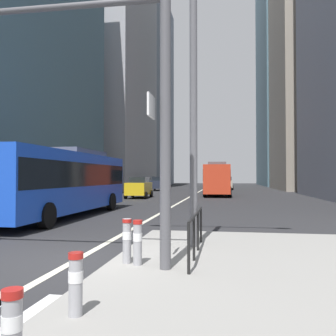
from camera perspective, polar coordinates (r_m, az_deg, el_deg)
ground_plane at (r=28.32m, az=2.12°, el=-5.36°), size 160.00×160.00×0.00m
lane_centre_line at (r=38.25m, az=3.98°, el=-4.32°), size 0.20×80.00×0.01m
office_tower_left_mid at (r=62.04m, az=-10.30°, el=19.29°), size 13.52×20.96×47.68m
office_tower_left_far at (r=87.09m, az=-4.06°, el=12.08°), size 11.32×24.83×44.44m
office_tower_right_mid at (r=62.10m, az=22.39°, el=18.21°), size 11.82×18.24×45.36m
office_tower_right_far at (r=85.96m, az=18.50°, el=14.30°), size 11.78×25.25×50.16m
city_bus_blue_oncoming at (r=18.26m, az=-16.31°, el=-1.75°), size 2.73×11.80×3.40m
city_bus_red_receding at (r=38.17m, az=7.89°, el=-1.56°), size 2.76×10.56×3.40m
car_oncoming_mid at (r=33.19m, az=-4.62°, el=-3.07°), size 2.15×4.17×1.94m
car_receding_near at (r=49.00m, az=8.77°, el=-2.50°), size 2.12×4.42×1.94m
car_receding_far at (r=55.00m, az=9.26°, el=-2.38°), size 2.04×4.13×1.94m
car_oncoming_far at (r=50.79m, az=-1.50°, el=-2.48°), size 2.15×4.40×1.94m
traffic_signal_gantry at (r=8.09m, az=-16.64°, el=14.18°), size 6.60×0.65×6.00m
street_lamp_post at (r=10.00m, az=4.05°, el=17.96°), size 5.50×0.32×8.00m
bollard_front at (r=3.86m, az=-23.54°, el=-22.23°), size 0.20×0.20×0.79m
bollard_left at (r=5.08m, az=-14.45°, el=-16.90°), size 0.20×0.20×0.83m
bollard_right at (r=7.77m, az=-6.53°, el=-11.06°), size 0.20×0.20×0.93m
bollard_back at (r=7.59m, az=-4.85°, el=-11.32°), size 0.20×0.20×0.92m
pedestrian_railing at (r=8.47m, az=4.47°, el=-9.02°), size 0.06×3.35×0.98m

